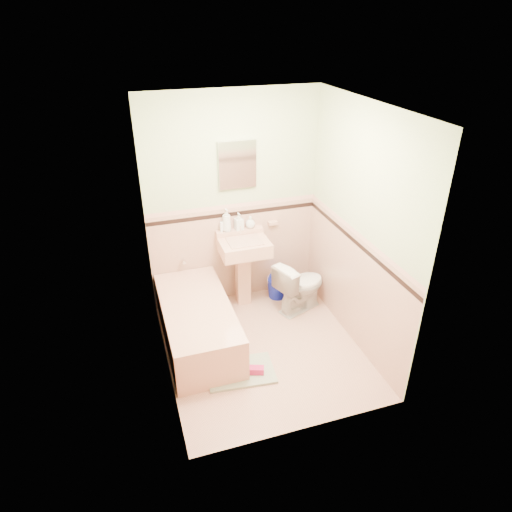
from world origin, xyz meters
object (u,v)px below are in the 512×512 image
object	(u,v)px
soap_bottle_mid	(239,221)
shoe	(255,370)
medicine_cabinet	(237,165)
toilet	(300,285)
soap_bottle_right	(250,222)
bathtub	(198,325)
soap_bottle_left	(226,220)
sink	(244,273)
bucket	(277,287)

from	to	relation	value
soap_bottle_mid	shoe	bearing A→B (deg)	-99.89
medicine_cabinet	toilet	size ratio (longest dim) A/B	0.82
toilet	medicine_cabinet	bearing A→B (deg)	30.31
soap_bottle_mid	soap_bottle_right	distance (m)	0.14
toilet	shoe	distance (m)	1.29
medicine_cabinet	soap_bottle_right	size ratio (longest dim) A/B	3.66
bathtub	shoe	size ratio (longest dim) A/B	8.94
bathtub	soap_bottle_mid	size ratio (longest dim) A/B	7.41
medicine_cabinet	soap_bottle_left	size ratio (longest dim) A/B	1.95
soap_bottle_left	soap_bottle_mid	world-z (taller)	soap_bottle_left
sink	soap_bottle_mid	xyz separation A→B (m)	(-0.01, 0.18, 0.60)
bathtub	toilet	size ratio (longest dim) A/B	2.34
toilet	soap_bottle_left	bearing A→B (deg)	37.95
bucket	soap_bottle_right	bearing A→B (deg)	155.82
soap_bottle_mid	toilet	distance (m)	1.05
toilet	bathtub	bearing A→B (deg)	80.20
bathtub	bucket	distance (m)	1.26
sink	soap_bottle_right	bearing A→B (deg)	53.40
soap_bottle_right	toilet	size ratio (longest dim) A/B	0.23
sink	toilet	world-z (taller)	sink
shoe	soap_bottle_left	bearing A→B (deg)	105.81
soap_bottle_left	shoe	world-z (taller)	soap_bottle_left
soap_bottle_left	soap_bottle_mid	distance (m)	0.15
medicine_cabinet	soap_bottle_right	distance (m)	0.70
sink	soap_bottle_left	size ratio (longest dim) A/B	3.24
soap_bottle_left	soap_bottle_right	bearing A→B (deg)	0.00
sink	toilet	size ratio (longest dim) A/B	1.37
sink	bucket	distance (m)	0.54
soap_bottle_left	soap_bottle_right	xyz separation A→B (m)	(0.28, 0.00, -0.06)
soap_bottle_right	toilet	world-z (taller)	soap_bottle_right
medicine_cabinet	toilet	world-z (taller)	medicine_cabinet
bathtub	shoe	world-z (taller)	bathtub
toilet	bucket	bearing A→B (deg)	6.43
medicine_cabinet	soap_bottle_mid	distance (m)	0.66
soap_bottle_left	toilet	bearing A→B (deg)	-31.20
soap_bottle_mid	bucket	world-z (taller)	soap_bottle_mid
bathtub	soap_bottle_mid	distance (m)	1.27
soap_bottle_left	toilet	size ratio (longest dim) A/B	0.42
soap_bottle_right	bucket	xyz separation A→B (m)	(0.31, -0.14, -0.88)
bathtub	sink	xyz separation A→B (m)	(0.68, 0.53, 0.21)
medicine_cabinet	bucket	distance (m)	1.64
medicine_cabinet	soap_bottle_right	world-z (taller)	medicine_cabinet
sink	shoe	xyz separation A→B (m)	(-0.25, -1.21, -0.38)
toilet	soap_bottle_right	bearing A→B (deg)	25.05
sink	soap_bottle_mid	world-z (taller)	soap_bottle_mid
sink	toilet	distance (m)	0.68
soap_bottle_mid	toilet	size ratio (longest dim) A/B	0.32
soap_bottle_left	toilet	xyz separation A→B (m)	(0.76, -0.46, -0.75)
toilet	shoe	size ratio (longest dim) A/B	3.82
medicine_cabinet	soap_bottle_mid	size ratio (longest dim) A/B	2.61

